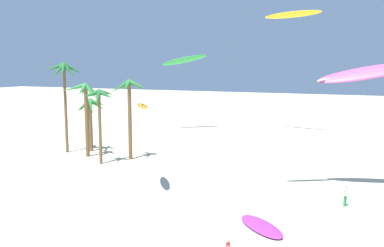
{
  "coord_description": "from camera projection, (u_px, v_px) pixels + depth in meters",
  "views": [
    {
      "loc": [
        13.2,
        -6.29,
        10.22
      ],
      "look_at": [
        2.3,
        18.18,
        6.5
      ],
      "focal_mm": 38.95,
      "sensor_mm": 36.0,
      "label": 1
    }
  ],
  "objects": [
    {
      "name": "person_foreground_walker",
      "position": [
        345.0,
        194.0,
        30.38
      ],
      "size": [
        0.32,
        0.46,
        1.67
      ],
      "color": "#338E56",
      "rests_on": "ground"
    },
    {
      "name": "flying_kite_7",
      "position": [
        292.0,
        15.0,
        60.78
      ],
      "size": [
        8.89,
        5.32,
        18.31
      ],
      "color": "yellow",
      "rests_on": "ground"
    },
    {
      "name": "palm_tree_0",
      "position": [
        64.0,
        77.0,
        48.35
      ],
      "size": [
        4.0,
        4.16,
        10.64
      ],
      "color": "brown",
      "rests_on": "ground"
    },
    {
      "name": "palm_tree_1",
      "position": [
        86.0,
        99.0,
        46.38
      ],
      "size": [
        4.58,
        4.67,
        8.37
      ],
      "color": "brown",
      "rests_on": "ground"
    },
    {
      "name": "grounded_kite_0",
      "position": [
        261.0,
        226.0,
        26.41
      ],
      "size": [
        4.2,
        4.14,
        0.25
      ],
      "color": "purple",
      "rests_on": "ground"
    },
    {
      "name": "palm_tree_2",
      "position": [
        91.0,
        109.0,
        49.81
      ],
      "size": [
        4.09,
        4.12,
        6.41
      ],
      "color": "brown",
      "rests_on": "ground"
    },
    {
      "name": "palm_tree_3",
      "position": [
        130.0,
        96.0,
        45.0
      ],
      "size": [
        4.13,
        4.34,
        8.8
      ],
      "color": "brown",
      "rests_on": "ground"
    },
    {
      "name": "flying_kite_4",
      "position": [
        185.0,
        60.0,
        65.19
      ],
      "size": [
        6.73,
        11.94,
        12.44
      ],
      "color": "green",
      "rests_on": "ground"
    },
    {
      "name": "flying_kite_3",
      "position": [
        142.0,
        106.0,
        33.3
      ],
      "size": [
        4.02,
        11.38,
        7.67
      ],
      "color": "orange",
      "rests_on": "ground"
    },
    {
      "name": "palm_tree_4",
      "position": [
        99.0,
        101.0,
        42.86
      ],
      "size": [
        3.73,
        3.69,
        7.86
      ],
      "color": "brown",
      "rests_on": "ground"
    },
    {
      "name": "flying_kite_6",
      "position": [
        368.0,
        73.0,
        32.99
      ],
      "size": [
        7.87,
        6.65,
        10.96
      ],
      "color": "#EA5193",
      "rests_on": "ground"
    }
  ]
}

